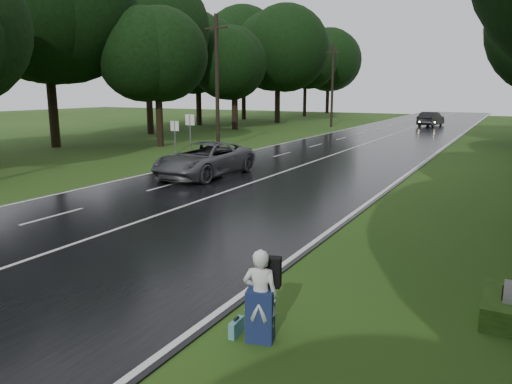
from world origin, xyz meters
TOP-DOWN VIEW (x-y plane):
  - ground at (0.00, 0.00)m, footprint 160.00×160.00m
  - road at (0.00, 20.00)m, footprint 12.00×140.00m
  - lane_center at (0.00, 20.00)m, footprint 0.12×140.00m
  - grey_car at (-2.89, 10.87)m, footprint 2.83×5.98m
  - far_car at (1.44, 50.89)m, footprint 2.44×5.19m
  - hitchhiker at (6.99, -1.85)m, footprint 0.68×0.65m
  - suitcase at (6.53, -1.89)m, footprint 0.14×0.41m
  - utility_pole_mid at (-8.50, 20.76)m, footprint 1.80×0.28m
  - utility_pole_far at (-8.50, 44.66)m, footprint 1.80×0.28m
  - road_sign_a at (-7.20, 14.13)m, footprint 0.58×0.10m
  - road_sign_b at (-7.20, 15.64)m, footprint 0.66×0.10m
  - tree_left_d at (-13.25, 20.07)m, footprint 7.93×7.93m
  - tree_left_e at (-16.47, 36.43)m, footprint 7.79×7.79m
  - tree_left_f at (-17.23, 48.41)m, footprint 10.09×10.09m

SIDE VIEW (x-z plane):
  - ground at x=0.00m, z-range 0.00..0.00m
  - utility_pole_mid at x=-8.50m, z-range -4.66..4.66m
  - utility_pole_far at x=-8.50m, z-range -4.62..4.62m
  - road_sign_a at x=-7.20m, z-range -1.21..1.21m
  - road_sign_b at x=-7.20m, z-range -1.37..1.37m
  - tree_left_d at x=-13.25m, z-range -6.20..6.20m
  - tree_left_e at x=-16.47m, z-range -6.08..6.08m
  - tree_left_f at x=-17.23m, z-range -7.88..7.88m
  - road at x=0.00m, z-range 0.00..0.04m
  - lane_center at x=0.00m, z-range 0.04..0.05m
  - suitcase at x=6.53m, z-range 0.00..0.29m
  - hitchhiker at x=6.99m, z-range -0.06..1.59m
  - far_car at x=1.44m, z-range 0.04..1.68m
  - grey_car at x=-2.89m, z-range 0.04..1.69m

